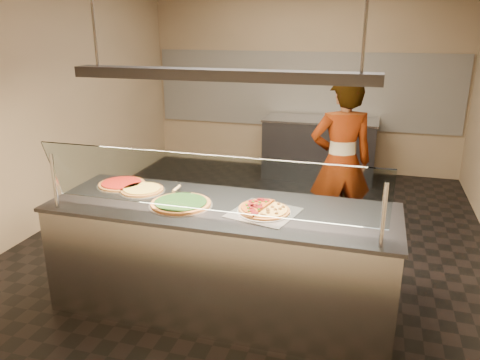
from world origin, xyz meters
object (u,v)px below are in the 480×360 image
(serving_counter, at_px, (222,258))
(worker, at_px, (341,162))
(pizza_spatula, at_px, (179,190))
(prep_table, at_px, (319,148))
(half_pizza_pepperoni, at_px, (252,207))
(pizza_spinach, at_px, (181,203))
(pizza_cheese, at_px, (142,189))
(heat_lamp_housing, at_px, (219,75))
(half_pizza_sausage, at_px, (276,211))
(perforated_tray, at_px, (264,212))
(pizza_tomato, at_px, (122,184))
(sneeze_guard, at_px, (205,184))

(serving_counter, height_order, worker, worker)
(pizza_spatula, distance_m, prep_table, 3.82)
(half_pizza_pepperoni, distance_m, worker, 1.73)
(pizza_spinach, relative_size, pizza_cheese, 1.29)
(heat_lamp_housing, bearing_deg, serving_counter, 0.00)
(half_pizza_sausage, relative_size, pizza_cheese, 1.07)
(perforated_tray, distance_m, prep_table, 3.95)
(prep_table, distance_m, heat_lamp_housing, 4.16)
(serving_counter, relative_size, heat_lamp_housing, 1.21)
(pizza_spatula, bearing_deg, pizza_spinach, -63.02)
(perforated_tray, height_order, prep_table, perforated_tray)
(perforated_tray, bearing_deg, pizza_tomato, 168.68)
(pizza_spinach, bearing_deg, sneeze_guard, -40.50)
(pizza_cheese, xyz_separation_m, prep_table, (1.08, 3.74, -0.48))
(sneeze_guard, xyz_separation_m, pizza_cheese, (-0.76, 0.48, -0.28))
(perforated_tray, distance_m, half_pizza_sausage, 0.10)
(half_pizza_pepperoni, bearing_deg, half_pizza_sausage, -1.07)
(pizza_spatula, bearing_deg, pizza_tomato, 173.86)
(pizza_spinach, relative_size, pizza_tomato, 1.17)
(pizza_tomato, bearing_deg, perforated_tray, -11.32)
(perforated_tray, distance_m, pizza_spatula, 0.83)
(pizza_cheese, relative_size, pizza_spatula, 1.68)
(sneeze_guard, height_order, pizza_tomato, sneeze_guard)
(sneeze_guard, xyz_separation_m, heat_lamp_housing, (0.00, 0.34, 0.72))
(pizza_cheese, relative_size, pizza_tomato, 0.91)
(half_pizza_sausage, relative_size, pizza_spinach, 0.83)
(pizza_spatula, bearing_deg, serving_counter, -20.85)
(half_pizza_sausage, distance_m, pizza_spinach, 0.77)
(prep_table, bearing_deg, pizza_tomato, -109.95)
(worker, bearing_deg, sneeze_guard, 48.44)
(half_pizza_pepperoni, bearing_deg, prep_table, 89.37)
(worker, bearing_deg, pizza_cheese, 23.85)
(pizza_spinach, bearing_deg, heat_lamp_housing, 14.00)
(pizza_spinach, xyz_separation_m, heat_lamp_housing, (0.31, 0.08, 1.00))
(pizza_spinach, relative_size, pizza_spatula, 2.17)
(serving_counter, bearing_deg, heat_lamp_housing, 0.00)
(half_pizza_pepperoni, bearing_deg, serving_counter, 170.17)
(sneeze_guard, relative_size, heat_lamp_housing, 1.10)
(half_pizza_pepperoni, relative_size, pizza_cheese, 1.07)
(half_pizza_sausage, bearing_deg, pizza_tomato, 169.29)
(pizza_spinach, height_order, heat_lamp_housing, heat_lamp_housing)
(sneeze_guard, xyz_separation_m, pizza_spinach, (-0.31, 0.27, -0.28))
(heat_lamp_housing, bearing_deg, half_pizza_pepperoni, -9.83)
(pizza_spatula, height_order, prep_table, pizza_spatula)
(sneeze_guard, bearing_deg, pizza_cheese, 147.71)
(worker, bearing_deg, prep_table, -96.78)
(pizza_tomato, height_order, heat_lamp_housing, heat_lamp_housing)
(sneeze_guard, xyz_separation_m, half_pizza_pepperoni, (0.27, 0.30, -0.26))
(half_pizza_sausage, distance_m, pizza_cheese, 1.24)
(pizza_tomato, distance_m, heat_lamp_housing, 1.44)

